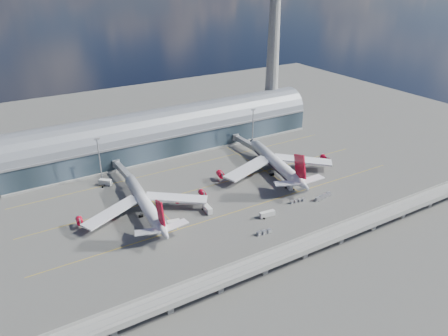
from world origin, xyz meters
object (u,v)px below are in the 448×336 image
control_tower (273,55)px  cargo_train_0 (264,232)px  floodlight_mast_right (253,127)px  airliner_right (276,163)px  airliner_left (145,204)px  service_truck_1 (174,224)px  cargo_train_2 (323,197)px  service_truck_0 (207,209)px  floodlight_mast_left (100,159)px  cargo_train_1 (298,201)px  service_truck_3 (290,187)px  service_truck_5 (106,182)px  service_truck_4 (265,154)px  service_truck_2 (267,214)px

control_tower → cargo_train_0: (-89.01, -115.76, -50.77)m
floodlight_mast_right → airliner_right: bearing=-105.8°
control_tower → airliner_left: size_ratio=1.54×
floodlight_mast_right → service_truck_1: size_ratio=4.17×
airliner_right → cargo_train_2: size_ratio=6.44×
floodlight_mast_right → airliner_left: (-92.50, -44.91, -7.83)m
airliner_right → service_truck_0: airliner_right is taller
floodlight_mast_left → airliner_left: size_ratio=0.39×
airliner_left → cargo_train_1: (69.80, -28.31, -5.05)m
control_tower → floodlight_mast_right: bearing=-141.3°
airliner_left → service_truck_3: airliner_left is taller
service_truck_5 → cargo_train_1: 102.91m
service_truck_0 → cargo_train_0: service_truck_0 is taller
control_tower → service_truck_4: 77.89m
cargo_train_0 → cargo_train_2: size_ratio=0.67×
floodlight_mast_left → floodlight_mast_right: bearing=0.0°
airliner_right → service_truck_3: (-6.01, -20.19, -4.69)m
floodlight_mast_right → service_truck_3: 63.90m
airliner_left → cargo_train_0: airliner_left is taller
service_truck_4 → service_truck_2: bearing=-107.2°
cargo_train_0 → floodlight_mast_right: bearing=-39.0°
floodlight_mast_left → service_truck_4: size_ratio=4.85×
service_truck_0 → service_truck_4: (63.34, 40.15, -0.21)m
cargo_train_2 → airliner_right: bearing=12.1°
cargo_train_2 → service_truck_5: bearing=60.0°
service_truck_0 → service_truck_5: 62.78m
service_truck_0 → service_truck_2: service_truck_0 is taller
control_tower → cargo_train_0: 154.59m
control_tower → floodlight_mast_left: control_tower is taller
airliner_left → service_truck_3: bearing=-6.1°
service_truck_2 → service_truck_1: bearing=77.1°
service_truck_0 → service_truck_1: (-19.55, -3.83, 0.05)m
cargo_train_1 → service_truck_2: bearing=88.5°
service_truck_3 → cargo_train_2: size_ratio=0.50×
floodlight_mast_right → cargo_train_0: size_ratio=3.40×
airliner_left → service_truck_0: (26.24, -13.14, -4.18)m
service_truck_0 → service_truck_2: (22.06, -18.63, -0.19)m
floodlight_mast_left → service_truck_0: (33.74, -58.05, -12.00)m
service_truck_2 → cargo_train_0: size_ratio=1.04×
airliner_right → service_truck_5: 95.18m
floodlight_mast_right → airliner_right: floodlight_mast_right is taller
service_truck_2 → service_truck_5: service_truck_5 is taller
floodlight_mast_left → cargo_train_2: (91.08, -76.83, -12.67)m
service_truck_1 → service_truck_2: (41.61, -14.80, -0.24)m
airliner_left → airliner_right: size_ratio=0.92×
control_tower → service_truck_0: bearing=-139.6°
service_truck_4 → cargo_train_2: (-5.99, -58.92, -0.45)m
control_tower → airliner_left: bearing=-150.2°
service_truck_0 → cargo_train_2: 60.35m
service_truck_3 → service_truck_4: 44.73m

